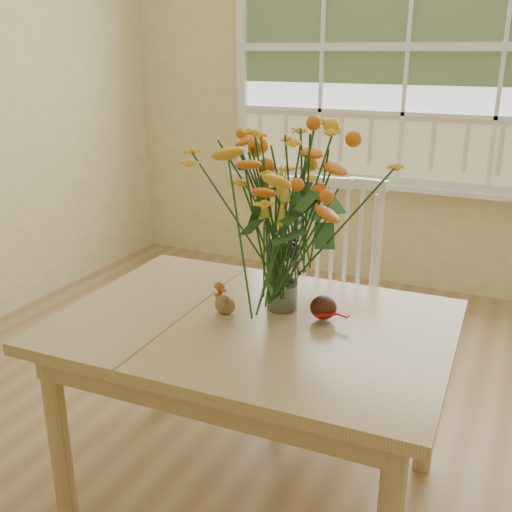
% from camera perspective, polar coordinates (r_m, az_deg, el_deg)
% --- Properties ---
extents(floor, '(4.00, 4.50, 0.01)m').
position_cam_1_polar(floor, '(2.41, -0.61, -20.65)').
color(floor, '#9D744C').
rests_on(floor, ground).
extents(wall_back, '(4.00, 0.02, 2.70)m').
position_cam_1_polar(wall_back, '(4.00, 14.17, 15.89)').
color(wall_back, '#D4C888').
rests_on(wall_back, floor).
extents(window, '(2.42, 0.12, 1.74)m').
position_cam_1_polar(window, '(3.96, 14.27, 18.49)').
color(window, silver).
rests_on(window, wall_back).
extents(dining_table, '(1.31, 0.96, 0.68)m').
position_cam_1_polar(dining_table, '(2.04, -0.24, -8.47)').
color(dining_table, tan).
rests_on(dining_table, floor).
extents(windsor_chair, '(0.54, 0.53, 0.98)m').
position_cam_1_polar(windsor_chair, '(2.68, 6.88, -2.61)').
color(windsor_chair, white).
rests_on(windsor_chair, floor).
extents(flower_vase, '(0.51, 0.51, 0.61)m').
position_cam_1_polar(flower_vase, '(1.97, 2.65, 4.76)').
color(flower_vase, white).
rests_on(flower_vase, dining_table).
extents(pumpkin, '(0.09, 0.09, 0.07)m').
position_cam_1_polar(pumpkin, '(2.08, 2.35, -3.97)').
color(pumpkin, '#C85617').
rests_on(pumpkin, dining_table).
extents(turkey_figurine, '(0.10, 0.08, 0.10)m').
position_cam_1_polar(turkey_figurine, '(2.01, -2.98, -4.65)').
color(turkey_figurine, '#CCB78C').
rests_on(turkey_figurine, dining_table).
extents(dark_gourd, '(0.12, 0.09, 0.08)m').
position_cam_1_polar(dark_gourd, '(2.00, 6.43, -5.01)').
color(dark_gourd, '#38160F').
rests_on(dark_gourd, dining_table).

